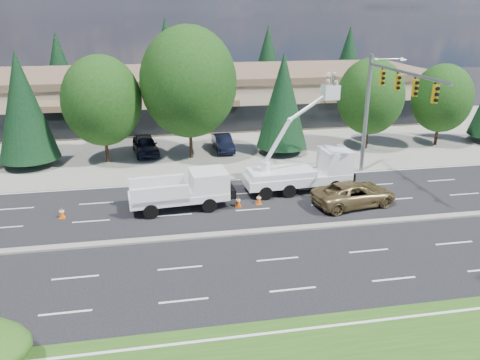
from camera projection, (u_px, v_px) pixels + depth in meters
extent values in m
plane|color=black|center=(264.00, 232.00, 27.01)|extent=(140.00, 140.00, 0.00)
cube|color=gray|center=(218.00, 141.00, 45.48)|extent=(140.00, 22.00, 0.01)
cube|color=gray|center=(264.00, 231.00, 26.99)|extent=(120.00, 0.55, 0.12)
cube|color=tan|center=(206.00, 97.00, 53.85)|extent=(50.00, 15.00, 5.00)
cube|color=brown|center=(206.00, 73.00, 52.93)|extent=(50.40, 15.40, 0.70)
cube|color=black|center=(215.00, 120.00, 47.22)|extent=(48.00, 0.12, 2.60)
cylinder|color=#332114|center=(32.00, 161.00, 38.10)|extent=(0.26, 0.26, 0.80)
cone|color=black|center=(23.00, 106.00, 36.52)|extent=(4.68, 4.68, 8.55)
cylinder|color=#332114|center=(106.00, 145.00, 38.73)|extent=(0.28, 0.28, 2.85)
ellipsoid|color=black|center=(102.00, 101.00, 37.44)|extent=(6.34, 6.34, 7.29)
cylinder|color=#332114|center=(191.00, 137.00, 39.75)|extent=(0.28, 0.28, 3.57)
ellipsoid|color=black|center=(189.00, 82.00, 38.14)|extent=(7.92, 7.92, 9.11)
cylinder|color=#332114|center=(281.00, 148.00, 41.54)|extent=(0.26, 0.26, 0.80)
cone|color=black|center=(283.00, 100.00, 40.06)|extent=(4.43, 4.43, 8.10)
cylinder|color=#332114|center=(367.00, 134.00, 42.54)|extent=(0.28, 0.28, 2.65)
ellipsoid|color=black|center=(370.00, 96.00, 41.34)|extent=(5.88, 5.88, 6.76)
cylinder|color=#332114|center=(437.00, 132.00, 43.72)|extent=(0.28, 0.28, 2.43)
ellipsoid|color=black|center=(442.00, 98.00, 42.62)|extent=(5.41, 5.41, 6.22)
cylinder|color=#332114|center=(64.00, 101.00, 62.70)|extent=(0.26, 0.26, 0.80)
cone|color=black|center=(59.00, 66.00, 61.10)|extent=(4.75, 4.75, 8.68)
cylinder|color=#332114|center=(169.00, 98.00, 65.00)|extent=(0.26, 0.26, 0.80)
cone|color=black|center=(167.00, 57.00, 63.09)|extent=(5.59, 5.59, 10.20)
cylinder|color=#332114|center=(267.00, 94.00, 67.30)|extent=(0.26, 0.26, 0.80)
cone|color=black|center=(268.00, 59.00, 65.59)|extent=(5.03, 5.03, 9.18)
cylinder|color=#332114|center=(346.00, 92.00, 69.27)|extent=(0.26, 0.26, 0.80)
cone|color=black|center=(348.00, 58.00, 67.58)|extent=(4.97, 4.97, 9.09)
cylinder|color=gray|center=(366.00, 115.00, 35.59)|extent=(0.32, 0.32, 9.00)
cylinder|color=gray|center=(405.00, 72.00, 29.65)|extent=(0.20, 10.00, 0.20)
cylinder|color=gray|center=(388.00, 59.00, 34.38)|extent=(2.60, 0.12, 0.12)
cube|color=gold|center=(382.00, 78.00, 32.68)|extent=(0.32, 0.22, 1.05)
cube|color=gold|center=(398.00, 82.00, 30.65)|extent=(0.32, 0.22, 1.05)
cube|color=gold|center=(415.00, 88.00, 28.62)|extent=(0.32, 0.22, 1.05)
cube|color=gold|center=(435.00, 94.00, 26.59)|extent=(0.32, 0.22, 1.05)
cube|color=white|center=(179.00, 196.00, 29.82)|extent=(6.43, 2.86, 0.47)
cube|color=white|center=(209.00, 182.00, 30.06)|extent=(2.49, 2.44, 1.56)
cube|color=black|center=(219.00, 178.00, 30.16)|extent=(0.27, 1.98, 1.04)
cube|color=white|center=(157.00, 185.00, 30.23)|extent=(3.55, 0.64, 1.14)
cube|color=white|center=(160.00, 196.00, 28.44)|extent=(3.55, 0.64, 1.14)
cube|color=white|center=(297.00, 178.00, 32.75)|extent=(7.62, 2.76, 0.65)
cube|color=white|center=(335.00, 162.00, 33.05)|extent=(2.02, 2.32, 1.87)
cube|color=black|center=(344.00, 159.00, 33.16)|extent=(0.20, 1.87, 1.12)
cube|color=white|center=(281.00, 173.00, 32.29)|extent=(4.63, 2.46, 0.47)
cylinder|color=white|center=(265.00, 167.00, 31.86)|extent=(0.65, 0.65, 0.75)
cube|color=white|center=(330.00, 92.00, 31.16)|extent=(1.08, 0.91, 1.01)
imported|color=beige|center=(328.00, 86.00, 30.98)|extent=(0.43, 0.61, 1.61)
imported|color=beige|center=(333.00, 86.00, 31.07)|extent=(0.66, 0.82, 1.61)
ellipsoid|color=white|center=(329.00, 74.00, 30.69)|extent=(0.24, 0.24, 0.17)
ellipsoid|color=white|center=(334.00, 74.00, 30.79)|extent=(0.24, 0.24, 0.17)
cube|color=#ED5207|center=(62.00, 217.00, 28.80)|extent=(0.40, 0.40, 0.03)
cone|color=#ED5207|center=(62.00, 213.00, 28.69)|extent=(0.36, 0.36, 0.70)
cylinder|color=white|center=(62.00, 211.00, 28.66)|extent=(0.29, 0.29, 0.10)
cube|color=#ED5207|center=(238.00, 206.00, 30.46)|extent=(0.40, 0.40, 0.03)
cone|color=#ED5207|center=(238.00, 201.00, 30.35)|extent=(0.36, 0.36, 0.70)
cylinder|color=white|center=(238.00, 200.00, 30.32)|extent=(0.29, 0.29, 0.10)
cube|color=#ED5207|center=(259.00, 204.00, 30.84)|extent=(0.40, 0.40, 0.03)
cone|color=#ED5207|center=(259.00, 199.00, 30.72)|extent=(0.36, 0.36, 0.70)
cylinder|color=white|center=(259.00, 198.00, 30.70)|extent=(0.29, 0.29, 0.10)
imported|color=olive|center=(354.00, 194.00, 30.42)|extent=(5.92, 3.45, 1.55)
imported|color=black|center=(145.00, 145.00, 41.09)|extent=(2.63, 5.09, 1.66)
imported|color=black|center=(223.00, 143.00, 42.12)|extent=(1.66, 4.34, 1.41)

